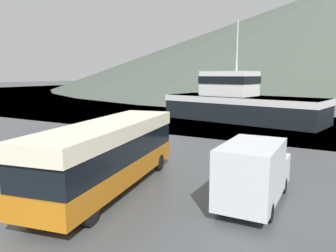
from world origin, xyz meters
The scene contains 6 objects.
water_surface centered at (0.00, 142.19, 0.00)m, with size 240.00×240.00×0.00m, color slate.
hill_backdrop centered at (-3.34, 156.18, 20.64)m, with size 228.31×228.31×41.29m, color #424C42.
tour_bus centered at (-2.20, 8.63, 1.77)m, with size 4.59×10.63×3.14m.
delivery_van centered at (4.13, 10.16, 1.38)m, with size 2.26×5.47×2.65m.
fishing_boat centered at (-3.99, 33.99, 2.15)m, with size 18.92×9.10×11.29m.
storage_bin centered at (-9.01, 12.98, 0.72)m, with size 1.24×1.11×1.41m.
Camera 1 is at (7.48, -2.79, 5.32)m, focal length 35.00 mm.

